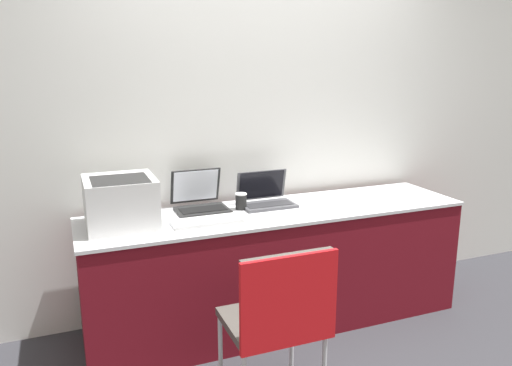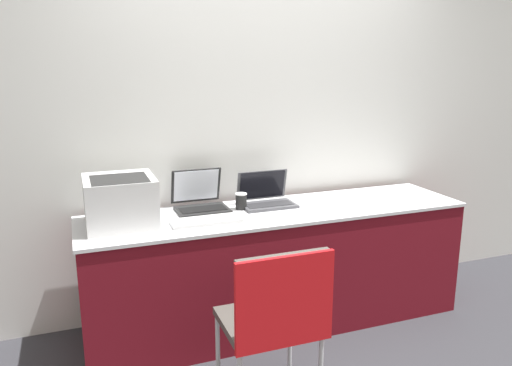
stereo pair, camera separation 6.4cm
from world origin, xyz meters
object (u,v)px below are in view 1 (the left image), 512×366
(laptop_left, at_px, (200,201))
(external_keyboard, at_px, (207,221))
(laptop_right, at_px, (266,198))
(coffee_cup, at_px, (241,201))
(chair, at_px, (280,311))
(printer, at_px, (120,200))

(laptop_left, bearing_deg, external_keyboard, -97.88)
(laptop_right, distance_m, external_keyboard, 0.52)
(laptop_left, distance_m, laptop_right, 0.44)
(coffee_cup, height_order, chair, coffee_cup)
(laptop_right, relative_size, coffee_cup, 3.33)
(printer, height_order, coffee_cup, printer)
(coffee_cup, bearing_deg, printer, -174.89)
(chair, bearing_deg, laptop_right, 71.22)
(printer, bearing_deg, external_keyboard, -14.77)
(external_keyboard, bearing_deg, chair, -78.34)
(chair, bearing_deg, coffee_cup, 81.56)
(external_keyboard, bearing_deg, laptop_left, 82.12)
(coffee_cup, distance_m, chair, 0.97)
(printer, bearing_deg, coffee_cup, 5.11)
(laptop_left, height_order, chair, laptop_left)
(printer, distance_m, coffee_cup, 0.76)
(coffee_cup, bearing_deg, laptop_left, 158.78)
(printer, height_order, chair, printer)
(laptop_right, xyz_separation_m, coffee_cup, (-0.19, -0.03, 0.00))
(laptop_left, xyz_separation_m, external_keyboard, (-0.04, -0.29, -0.04))
(external_keyboard, bearing_deg, coffee_cup, 33.82)
(external_keyboard, bearing_deg, printer, 165.23)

